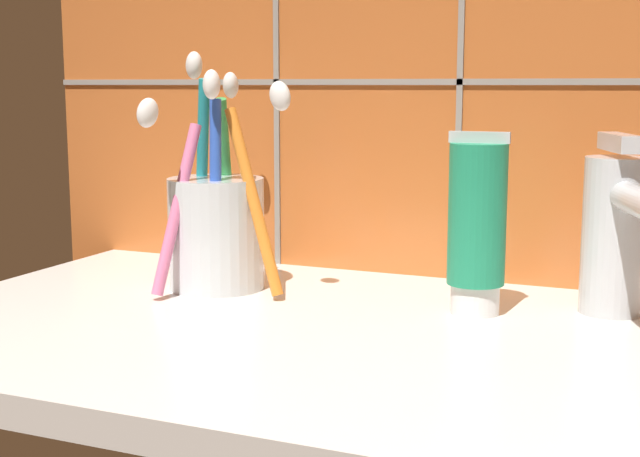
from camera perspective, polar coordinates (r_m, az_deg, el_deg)
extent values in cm
cube|color=silver|center=(59.27, 2.68, -7.54)|extent=(65.54, 37.11, 2.00)
cube|color=#C6662D|center=(74.92, 7.97, 13.69)|extent=(75.54, 1.50, 48.07)
cube|color=gray|center=(73.87, 7.70, 9.28)|extent=(75.54, 0.24, 0.50)
cube|color=gray|center=(79.30, -2.83, 13.52)|extent=(0.50, 0.24, 48.07)
cube|color=gray|center=(73.69, 9.06, 13.74)|extent=(0.50, 0.24, 48.07)
cylinder|color=silver|center=(71.03, -6.65, -0.31)|extent=(7.59, 7.59, 8.79)
cylinder|color=orange|center=(67.67, -4.26, 1.74)|extent=(5.84, 2.80, 14.11)
ellipsoid|color=white|center=(65.03, -2.57, 8.47)|extent=(2.64, 2.00, 2.65)
cylinder|color=green|center=(73.35, -5.97, 2.59)|extent=(2.61, 5.35, 14.81)
ellipsoid|color=white|center=(75.40, -5.74, 9.11)|extent=(1.97, 2.57, 2.60)
cylinder|color=teal|center=(72.30, -7.57, 3.08)|extent=(3.10, 2.91, 16.23)
ellipsoid|color=white|center=(73.25, -8.07, 10.31)|extent=(2.36, 2.30, 2.43)
cylinder|color=pink|center=(68.56, -9.16, 1.24)|extent=(2.23, 5.37, 12.90)
ellipsoid|color=white|center=(66.21, -10.98, 7.28)|extent=(1.85, 2.58, 2.64)
cylinder|color=blue|center=(68.58, -6.70, 2.13)|extent=(1.71, 2.60, 14.67)
ellipsoid|color=white|center=(67.19, -6.96, 9.14)|extent=(1.89, 2.25, 2.37)
cylinder|color=white|center=(64.17, 9.88, -4.43)|extent=(3.45, 3.45, 2.17)
cylinder|color=#1E8C60|center=(63.03, 10.03, 0.91)|extent=(4.05, 4.05, 9.90)
cube|color=silver|center=(62.50, 10.17, 5.77)|extent=(4.26, 0.36, 0.80)
cylinder|color=silver|center=(65.81, 18.30, -0.45)|extent=(4.45, 4.45, 11.10)
cylinder|color=silver|center=(61.31, 19.52, 1.74)|extent=(4.88, 8.73, 2.00)
cube|color=silver|center=(65.09, 18.59, 5.24)|extent=(3.41, 6.11, 1.20)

